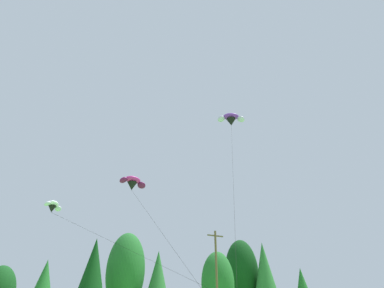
{
  "coord_description": "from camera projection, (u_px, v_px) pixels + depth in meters",
  "views": [
    {
      "loc": [
        -11.29,
        7.78,
        2.43
      ],
      "look_at": [
        -2.42,
        25.67,
        13.07
      ],
      "focal_mm": 30.58,
      "sensor_mm": 36.0,
      "label": 1
    }
  ],
  "objects": [
    {
      "name": "treeline_tree_i",
      "position": [
        218.0,
        283.0,
        48.46
      ],
      "size": [
        4.9,
        4.9,
        11.48
      ],
      "color": "#472D19",
      "rests_on": "ground_plane"
    },
    {
      "name": "parafoil_kite_far_purple",
      "position": [
        231.0,
        119.0,
        37.5
      ],
      "size": [
        11.29,
        14.73,
        21.7
      ],
      "color": "purple"
    },
    {
      "name": "treeline_tree_k",
      "position": [
        265.0,
        275.0,
        53.29
      ],
      "size": [
        4.63,
        4.63,
        13.78
      ],
      "color": "#472D19",
      "rests_on": "ground_plane"
    },
    {
      "name": "treeline_tree_f",
      "position": [
        92.0,
        273.0,
        41.57
      ],
      "size": [
        4.21,
        4.21,
        11.85
      ],
      "color": "#472D19",
      "rests_on": "ground_plane"
    },
    {
      "name": "parafoil_kite_high_magenta",
      "position": [
        133.0,
        183.0,
        29.83
      ],
      "size": [
        2.86,
        15.45,
        12.37
      ],
      "color": "#D12893"
    },
    {
      "name": "parafoil_kite_mid_white",
      "position": [
        53.0,
        206.0,
        30.93
      ],
      "size": [
        14.34,
        17.9,
        10.75
      ],
      "color": "white"
    },
    {
      "name": "treeline_tree_j",
      "position": [
        242.0,
        275.0,
        56.14
      ],
      "size": [
        5.8,
        5.8,
        14.81
      ],
      "color": "#472D19",
      "rests_on": "ground_plane"
    },
    {
      "name": "treeline_tree_g",
      "position": [
        126.0,
        271.0,
        46.92
      ],
      "size": [
        5.52,
        5.52,
        13.76
      ],
      "color": "#472D19",
      "rests_on": "ground_plane"
    },
    {
      "name": "utility_pole",
      "position": [
        217.0,
        280.0,
        38.3
      ],
      "size": [
        2.2,
        0.26,
        12.07
      ],
      "color": "brown",
      "rests_on": "ground_plane"
    },
    {
      "name": "treeline_tree_h",
      "position": [
        157.0,
        281.0,
        46.01
      ],
      "size": [
        4.05,
        4.05,
        11.13
      ],
      "color": "#472D19",
      "rests_on": "ground_plane"
    }
  ]
}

